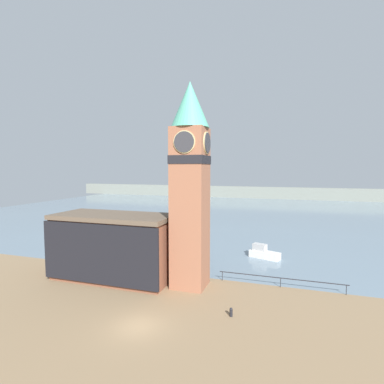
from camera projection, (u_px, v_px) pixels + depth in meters
name	position (u px, v px, depth m)	size (l,w,h in m)	color
ground_plane	(138.00, 326.00, 24.80)	(160.00, 160.00, 0.00)	#846B4C
water	(249.00, 210.00, 93.46)	(160.00, 120.00, 0.00)	slate
far_shoreline	(261.00, 193.00, 131.19)	(180.00, 3.00, 5.00)	gray
pier_railing	(281.00, 279.00, 32.87)	(13.66, 0.08, 1.09)	#232328
clock_tower	(190.00, 180.00, 32.52)	(4.16, 4.16, 22.31)	#935B42
pier_building	(114.00, 246.00, 35.48)	(14.37, 6.49, 7.67)	brown
boat_near	(264.00, 253.00, 43.71)	(4.64, 2.95, 2.00)	silver
mooring_bollard_near	(231.00, 312.00, 26.43)	(0.29, 0.29, 0.79)	black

